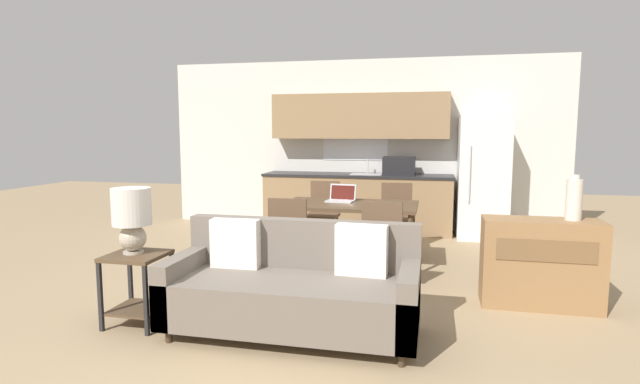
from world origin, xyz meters
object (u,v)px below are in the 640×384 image
refrigerator (483,178)px  dining_chair_near_left (291,234)px  dining_table (350,209)px  laptop (341,197)px  vase (574,199)px  dining_chair_far_left (323,211)px  dining_chair_near_right (385,239)px  dining_chair_far_right (397,214)px  side_table (137,277)px  credenza (541,263)px  table_lamp (132,215)px  couch (294,289)px

refrigerator → dining_chair_near_left: size_ratio=1.96×
dining_table → laptop: bearing=130.4°
vase → dining_chair_far_left: 3.18m
dining_chair_near_right → dining_chair_far_left: same height
dining_table → laptop: 0.23m
vase → dining_chair_far_right: bearing=134.3°
refrigerator → side_table: 5.15m
dining_table → vase: (2.14, -0.95, 0.31)m
dining_table → credenza: size_ratio=1.52×
dining_table → vase: vase is taller
table_lamp → dining_chair_near_left: table_lamp is taller
couch → dining_chair_far_right: size_ratio=2.14×
refrigerator → side_table: bearing=-126.2°
dining_chair_near_right → dining_chair_near_left: bearing=7.6°
dining_chair_near_right → dining_chair_near_left: size_ratio=1.00×
vase → dining_chair_near_right: vase is taller
refrigerator → laptop: bearing=-134.2°
credenza → dining_chair_near_left: dining_chair_near_left is taller
couch → dining_chair_far_right: bearing=78.1°
vase → dining_chair_near_right: 1.73m
dining_chair_far_left → dining_chair_near_left: (0.00, -1.56, 0.00)m
laptop → dining_chair_far_right: bearing=49.8°
side_table → laptop: bearing=61.6°
dining_chair_near_right → dining_chair_far_right: same height
refrigerator → vase: 2.97m
table_lamp → dining_chair_far_right: bearing=56.6°
table_lamp → dining_chair_near_right: table_lamp is taller
refrigerator → dining_chair_near_left: bearing=-127.7°
vase → dining_chair_near_left: (-2.63, 0.17, -0.47)m
dining_table → dining_chair_far_left: 0.93m
side_table → credenza: 3.48m
couch → laptop: 2.23m
dining_chair_near_left → laptop: (0.36, 0.94, 0.27)m
couch → dining_chair_near_left: 1.32m
dining_chair_near_right → dining_chair_far_left: (-0.97, 1.57, 0.00)m
credenza → dining_chair_far_right: (-1.41, 1.73, 0.11)m
dining_chair_far_right → laptop: 0.90m
dining_chair_far_right → dining_chair_near_right: bearing=-96.0°
table_lamp → dining_chair_near_left: (0.93, 1.36, -0.39)m
vase → dining_chair_near_right: bearing=174.8°
dining_chair_far_left → laptop: (0.36, -0.62, 0.27)m
couch → credenza: (1.99, 1.05, 0.05)m
credenza → dining_chair_far_left: 2.96m
side_table → dining_chair_far_left: dining_chair_far_left is taller
dining_table → table_lamp: bearing=-123.5°
side_table → refrigerator: bearing=53.8°
side_table → dining_chair_near_right: bearing=36.1°
refrigerator → credenza: 3.01m
dining_chair_far_left → couch: bearing=-81.9°
couch → dining_chair_far_left: bearing=98.0°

